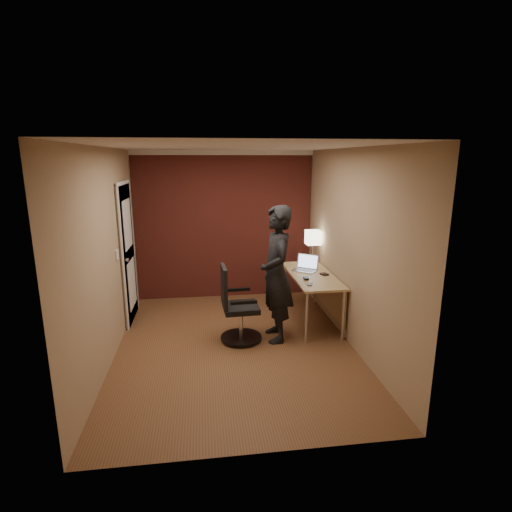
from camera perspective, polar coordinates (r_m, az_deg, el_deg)
The scene contains 9 objects.
room at distance 6.40m, azimuth -6.75°, elevation 4.69°, with size 4.00×4.00×4.00m.
desk at distance 5.92m, azimuth 8.61°, elevation -3.74°, with size 0.60×1.50×0.73m.
desk_lamp at distance 6.37m, azimuth 8.15°, elevation 2.58°, with size 0.22×0.22×0.54m.
laptop at distance 6.05m, azimuth 7.14°, elevation -1.43°, with size 0.42×0.40×0.23m.
mouse at distance 5.59m, azimuth 7.15°, elevation -3.19°, with size 0.06×0.10×0.03m, color black.
phone at distance 5.38m, azimuth 7.72°, elevation -4.03°, with size 0.06×0.12×0.01m, color black.
wallet at distance 5.85m, azimuth 9.73°, elevation -2.57°, with size 0.09×0.11×0.02m, color black.
office_chair at distance 5.29m, azimuth -2.87°, elevation -7.57°, with size 0.55×0.57×1.01m.
person at distance 5.21m, azimuth 2.94°, elevation -2.62°, with size 0.66×0.43×1.80m, color black.
Camera 1 is at (-0.37, -4.78, 2.37)m, focal length 28.00 mm.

